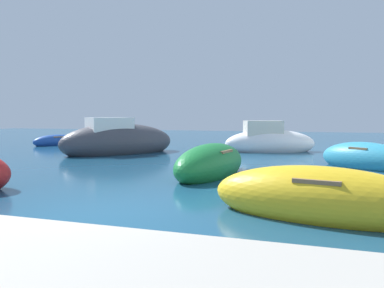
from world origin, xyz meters
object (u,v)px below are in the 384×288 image
Objects in this scene: moored_boat_1 at (118,141)px; moored_boat_6 at (319,199)px; moored_boat_3 at (56,141)px; moored_boat_0 at (211,164)px; moored_boat_5 at (365,159)px; moored_boat_4 at (269,142)px.

moored_boat_6 is (9.72, -9.67, -0.27)m from moored_boat_1.
moored_boat_3 is 21.09m from moored_boat_6.
moored_boat_0 is 8.47m from moored_boat_1.
moored_boat_3 is at bearing -29.16° from moored_boat_6.
moored_boat_1 is 12.03m from moored_boat_5.
moored_boat_3 is 14.51m from moored_boat_4.
moored_boat_1 is 1.73× the size of moored_boat_5.
moored_boat_0 is at bearing -42.66° from moored_boat_6.
moored_boat_6 reaches higher than moored_boat_5.
moored_boat_4 reaches higher than moored_boat_6.
moored_boat_6 is at bearing 112.05° from moored_boat_5.
moored_boat_4 is (1.32, 8.74, 0.16)m from moored_boat_0.
moored_boat_5 is (11.85, -2.02, -0.28)m from moored_boat_1.
moored_boat_6 is (-2.13, -7.65, 0.01)m from moored_boat_5.
moored_boat_3 is 19.38m from moored_boat_5.
moored_boat_3 is 0.59× the size of moored_boat_4.
moored_boat_5 is (5.38, 3.45, -0.03)m from moored_boat_0.
moored_boat_4 is at bearing -14.90° from moored_boat_5.
moored_boat_6 is (3.25, -4.21, -0.02)m from moored_boat_0.
moored_boat_0 is at bearing 70.25° from moored_boat_5.
moored_boat_4 is at bearing -61.21° from moored_boat_3.
moored_boat_4 is 6.68m from moored_boat_5.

